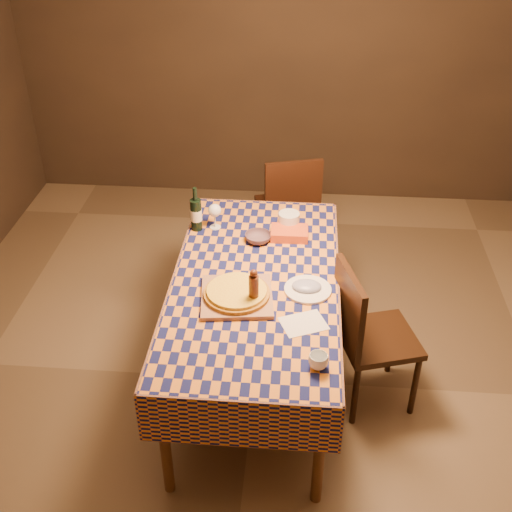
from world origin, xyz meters
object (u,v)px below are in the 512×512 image
pizza (237,292)px  wine_bottle (196,214)px  bowl (258,238)px  dining_table (255,291)px  chair_right (365,331)px  cutting_board (237,297)px  white_plate (308,289)px  chair_far (289,205)px

pizza → wine_bottle: wine_bottle is taller
pizza → bowl: size_ratio=2.62×
bowl → dining_table: bearing=-87.8°
wine_bottle → chair_right: 1.26m
dining_table → cutting_board: bearing=-116.1°
wine_bottle → dining_table: bearing=-51.6°
white_plate → chair_right: 0.42m
pizza → white_plate: bearing=14.8°
cutting_board → white_plate: (0.38, 0.10, -0.00)m
chair_right → bowl: bearing=142.1°
bowl → wine_bottle: 0.42m
dining_table → chair_far: bearing=83.8°
chair_far → pizza: bearing=-98.7°
chair_far → chair_right: 1.50m
bowl → pizza: bearing=-96.8°
dining_table → cutting_board: size_ratio=4.86×
cutting_board → pizza: pizza is taller
bowl → chair_right: 0.86m
pizza → chair_far: size_ratio=0.46×
dining_table → chair_right: chair_right is taller
dining_table → pizza: size_ratio=4.35×
bowl → chair_right: chair_right is taller
cutting_board → pizza: bearing=0.0°
pizza → dining_table: bearing=63.9°
cutting_board → chair_right: bearing=6.2°
wine_bottle → chair_right: wine_bottle is taller
dining_table → pizza: (-0.09, -0.17, 0.12)m
wine_bottle → chair_right: (1.04, -0.62, -0.36)m
bowl → chair_right: (0.65, -0.50, -0.27)m
white_plate → chair_right: chair_right is taller
chair_far → wine_bottle: bearing=-124.7°
bowl → chair_far: chair_far is taller
bowl → wine_bottle: wine_bottle is taller
chair_far → chair_right: same height
bowl → chair_far: 0.97m
cutting_board → chair_far: bearing=81.3°
white_plate → chair_far: bearing=96.1°
chair_far → white_plate: bearing=-83.9°
cutting_board → dining_table: bearing=63.9°
white_plate → chair_far: 1.43m
chair_far → bowl: bearing=-99.9°
white_plate → chair_right: (0.34, -0.02, -0.25)m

